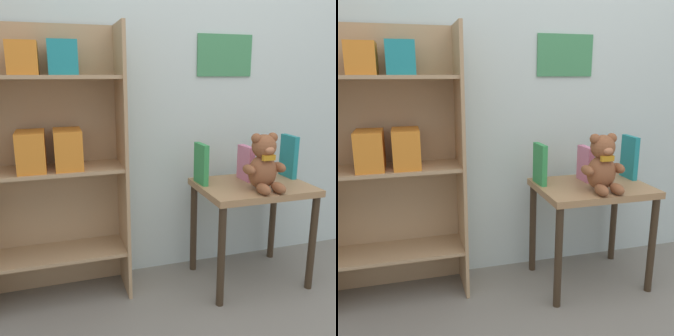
{
  "view_description": "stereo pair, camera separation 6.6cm",
  "coord_description": "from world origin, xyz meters",
  "views": [
    {
      "loc": [
        -0.88,
        -0.66,
        1.18
      ],
      "look_at": [
        -0.31,
        1.17,
        0.7
      ],
      "focal_mm": 40.0,
      "sensor_mm": 36.0,
      "label": 1
    },
    {
      "loc": [
        -0.82,
        -0.68,
        1.18
      ],
      "look_at": [
        -0.31,
        1.17,
        0.7
      ],
      "focal_mm": 40.0,
      "sensor_mm": 36.0,
      "label": 2
    }
  ],
  "objects": [
    {
      "name": "wall_back",
      "position": [
        0.0,
        1.44,
        1.25
      ],
      "size": [
        4.8,
        0.07,
        2.5
      ],
      "color": "silver",
      "rests_on": "ground_plane"
    },
    {
      "name": "bookshelf_side",
      "position": [
        -0.9,
        1.29,
        0.8
      ],
      "size": [
        0.74,
        0.29,
        1.43
      ],
      "color": "tan",
      "rests_on": "ground_plane"
    },
    {
      "name": "display_table",
      "position": [
        0.17,
        1.12,
        0.49
      ],
      "size": [
        0.61,
        0.45,
        0.59
      ],
      "color": "#9E754C",
      "rests_on": "ground_plane"
    },
    {
      "name": "teddy_bear",
      "position": [
        0.17,
        1.01,
        0.72
      ],
      "size": [
        0.23,
        0.21,
        0.3
      ],
      "color": "brown",
      "rests_on": "display_table"
    },
    {
      "name": "book_standing_green",
      "position": [
        -0.1,
        1.22,
        0.7
      ],
      "size": [
        0.04,
        0.14,
        0.23
      ],
      "primitive_type": "cube",
      "rotation": [
        0.0,
        0.0,
        0.05
      ],
      "color": "#33934C",
      "rests_on": "display_table"
    },
    {
      "name": "book_standing_pink",
      "position": [
        0.17,
        1.21,
        0.69
      ],
      "size": [
        0.04,
        0.14,
        0.2
      ],
      "primitive_type": "cube",
      "rotation": [
        0.0,
        0.0,
        0.05
      ],
      "color": "#D17093",
      "rests_on": "display_table"
    },
    {
      "name": "book_standing_teal",
      "position": [
        0.45,
        1.2,
        0.71
      ],
      "size": [
        0.03,
        0.15,
        0.25
      ],
      "primitive_type": "cube",
      "rotation": [
        0.0,
        0.0,
        -0.01
      ],
      "color": "teal",
      "rests_on": "display_table"
    }
  ]
}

